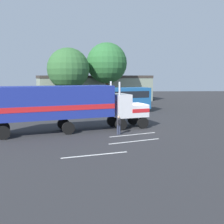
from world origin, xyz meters
name	(u,v)px	position (x,y,z in m)	size (l,w,h in m)	color
ground_plane	(135,127)	(0.00, 0.00, 0.00)	(120.00, 120.00, 0.00)	#2D2D30
lane_stripe_near	(133,135)	(-0.64, -3.50, 0.01)	(4.40, 0.16, 0.01)	silver
lane_stripe_mid	(135,141)	(-0.80, -5.84, 0.01)	(4.40, 0.16, 0.01)	silver
lane_stripe_far	(95,155)	(-3.86, -9.31, 0.01)	(4.40, 0.16, 0.01)	silver
semi_truck	(66,104)	(-6.45, -1.96, 2.52)	(14.21, 6.87, 4.50)	silver
person_bystander	(119,124)	(-1.86, -3.31, 0.89)	(0.34, 0.47, 1.63)	#2D3347
parked_bus	(110,98)	(-1.94, 10.11, 2.07)	(11.27, 5.63, 3.40)	#1E5999
parked_car	(45,106)	(-11.09, 12.52, 0.81)	(4.73, 3.64, 1.57)	#B7B7BC
tree_left	(107,63)	(-2.01, 21.85, 7.21)	(7.10, 7.10, 10.77)	brown
tree_center	(68,69)	(-8.32, 17.90, 6.09)	(6.75, 6.75, 9.48)	brown
building_backdrop	(96,88)	(-3.96, 26.46, 2.74)	(22.69, 12.64, 5.07)	gray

